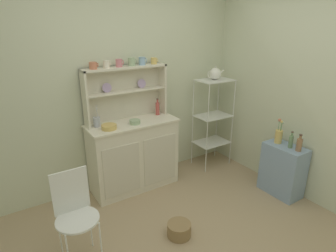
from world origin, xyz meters
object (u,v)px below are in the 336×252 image
(hutch_cabinet, at_px, (134,154))
(jam_bottle, at_px, (158,108))
(floor_basket, at_px, (179,230))
(bowl_mixing_large, at_px, (109,127))
(cup_terracotta_0, at_px, (93,66))
(bakers_rack, at_px, (213,113))
(oil_bottle, at_px, (291,141))
(vinegar_bottle, at_px, (299,144))
(wire_chair, at_px, (75,209))
(utensil_jar, at_px, (97,122))
(hutch_shelf_unit, at_px, (125,88))
(flower_vase, at_px, (279,135))
(side_shelf_blue, at_px, (283,170))
(porcelain_teapot, at_px, (215,74))

(hutch_cabinet, relative_size, jam_bottle, 5.10)
(floor_basket, bearing_deg, jam_bottle, 68.52)
(bowl_mixing_large, bearing_deg, cup_terracotta_0, 105.73)
(bakers_rack, relative_size, bowl_mixing_large, 7.41)
(oil_bottle, bearing_deg, vinegar_bottle, -90.00)
(wire_chair, xyz_separation_m, bowl_mixing_large, (0.63, 0.74, 0.39))
(oil_bottle, bearing_deg, utensil_jar, 146.13)
(hutch_shelf_unit, relative_size, flower_vase, 3.37)
(hutch_shelf_unit, xyz_separation_m, utensil_jar, (-0.41, -0.09, -0.32))
(side_shelf_blue, xyz_separation_m, oil_bottle, (0.00, -0.05, 0.40))
(wire_chair, height_order, flower_vase, flower_vase)
(vinegar_bottle, bearing_deg, side_shelf_blue, 90.00)
(hutch_cabinet, relative_size, bowl_mixing_large, 6.41)
(bakers_rack, relative_size, jam_bottle, 5.89)
(hutch_cabinet, relative_size, wire_chair, 1.29)
(bakers_rack, xyz_separation_m, wire_chair, (-2.19, -0.76, -0.28))
(floor_basket, height_order, oil_bottle, oil_bottle)
(hutch_shelf_unit, bearing_deg, wire_chair, -134.24)
(floor_basket, bearing_deg, bakers_rack, 38.23)
(hutch_shelf_unit, height_order, utensil_jar, hutch_shelf_unit)
(hutch_cabinet, relative_size, vinegar_bottle, 5.50)
(hutch_shelf_unit, xyz_separation_m, floor_basket, (-0.05, -1.23, -1.19))
(bowl_mixing_large, bearing_deg, flower_vase, -27.62)
(hutch_shelf_unit, bearing_deg, porcelain_teapot, -9.93)
(jam_bottle, xyz_separation_m, vinegar_bottle, (1.04, -1.36, -0.25))
(hutch_cabinet, distance_m, wire_chair, 1.25)
(wire_chair, bearing_deg, vinegar_bottle, 15.01)
(bowl_mixing_large, bearing_deg, oil_bottle, -31.73)
(bakers_rack, xyz_separation_m, jam_bottle, (-0.83, 0.14, 0.17))
(utensil_jar, relative_size, flower_vase, 0.83)
(bakers_rack, distance_m, cup_terracotta_0, 1.79)
(flower_vase, bearing_deg, oil_bottle, -90.08)
(hutch_cabinet, height_order, side_shelf_blue, hutch_cabinet)
(hutch_shelf_unit, height_order, oil_bottle, hutch_shelf_unit)
(side_shelf_blue, bearing_deg, oil_bottle, -90.00)
(hutch_shelf_unit, height_order, wire_chair, hutch_shelf_unit)
(hutch_cabinet, bearing_deg, floor_basket, -92.49)
(wire_chair, height_order, porcelain_teapot, porcelain_teapot)
(wire_chair, distance_m, vinegar_bottle, 2.45)
(bakers_rack, xyz_separation_m, cup_terracotta_0, (-1.61, 0.18, 0.76))
(hutch_cabinet, relative_size, cup_terracotta_0, 11.23)
(hutch_cabinet, bearing_deg, porcelain_teapot, -2.45)
(cup_terracotta_0, height_order, bowl_mixing_large, cup_terracotta_0)
(side_shelf_blue, distance_m, wire_chair, 2.42)
(floor_basket, height_order, porcelain_teapot, porcelain_teapot)
(cup_terracotta_0, bearing_deg, floor_basket, -74.47)
(wire_chair, relative_size, oil_bottle, 4.25)
(utensil_jar, distance_m, flower_vase, 2.15)
(bowl_mixing_large, xyz_separation_m, porcelain_teapot, (1.55, 0.02, 0.45))
(utensil_jar, xyz_separation_m, oil_bottle, (1.85, -1.24, -0.22))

